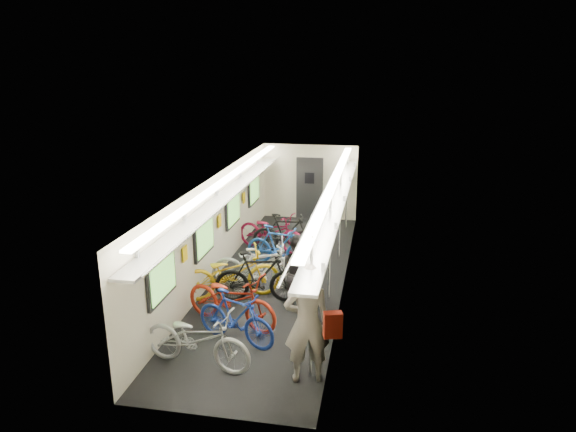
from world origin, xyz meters
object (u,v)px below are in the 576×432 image
at_px(bicycle_0, 197,338).
at_px(bicycle_1, 235,318).
at_px(backpack, 333,325).
at_px(passenger_mid, 298,272).
at_px(passenger_near, 307,323).

relative_size(bicycle_0, bicycle_1, 1.18).
relative_size(bicycle_0, backpack, 5.11).
bearing_deg(passenger_mid, bicycle_1, 99.07).
bearing_deg(passenger_near, bicycle_1, -46.50).
relative_size(bicycle_1, passenger_near, 0.83).
distance_m(passenger_near, passenger_mid, 2.51).
distance_m(bicycle_1, passenger_mid, 1.81).
distance_m(bicycle_0, passenger_near, 1.89).
distance_m(passenger_near, backpack, 0.73).
height_order(passenger_near, backpack, passenger_near).
xyz_separation_m(passenger_near, passenger_mid, (-0.54, 2.44, -0.20)).
relative_size(bicycle_1, backpack, 4.34).
distance_m(bicycle_1, backpack, 2.45).
distance_m(bicycle_1, passenger_near, 1.74).
bearing_deg(bicycle_0, passenger_near, -81.38).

